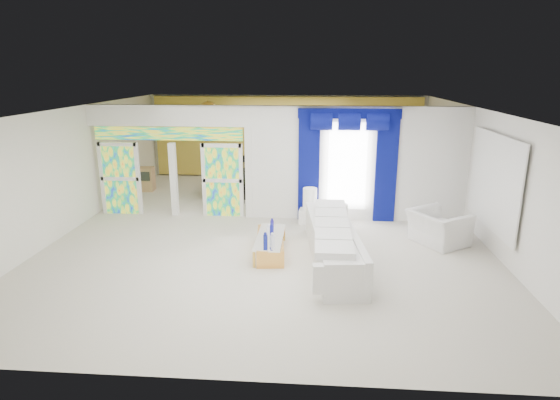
# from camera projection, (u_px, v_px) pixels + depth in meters

# --- Properties ---
(floor) EXTENTS (12.00, 12.00, 0.00)m
(floor) POSITION_uv_depth(u_px,v_px,m) (272.00, 229.00, 11.81)
(floor) COLOR #B7AF9E
(floor) RESTS_ON ground
(dividing_wall) EXTENTS (5.70, 0.18, 3.00)m
(dividing_wall) POSITION_uv_depth(u_px,v_px,m) (357.00, 164.00, 12.21)
(dividing_wall) COLOR white
(dividing_wall) RESTS_ON ground
(dividing_header) EXTENTS (4.30, 0.18, 0.55)m
(dividing_header) POSITION_uv_depth(u_px,v_px,m) (167.00, 116.00, 12.24)
(dividing_header) COLOR white
(dividing_header) RESTS_ON dividing_wall
(stained_panel_left) EXTENTS (0.95, 0.04, 2.00)m
(stained_panel_left) POSITION_uv_depth(u_px,v_px,m) (120.00, 179.00, 12.81)
(stained_panel_left) COLOR #994C3F
(stained_panel_left) RESTS_ON ground
(stained_panel_right) EXTENTS (0.95, 0.04, 2.00)m
(stained_panel_right) POSITION_uv_depth(u_px,v_px,m) (223.00, 180.00, 12.61)
(stained_panel_right) COLOR #994C3F
(stained_panel_right) RESTS_ON ground
(stained_transom) EXTENTS (4.00, 0.05, 0.35)m
(stained_transom) POSITION_uv_depth(u_px,v_px,m) (168.00, 134.00, 12.37)
(stained_transom) COLOR #994C3F
(stained_transom) RESTS_ON dividing_header
(window_pane) EXTENTS (1.00, 0.02, 2.30)m
(window_pane) POSITION_uv_depth(u_px,v_px,m) (347.00, 167.00, 12.15)
(window_pane) COLOR white
(window_pane) RESTS_ON dividing_wall
(blue_drape_left) EXTENTS (0.55, 0.10, 2.80)m
(blue_drape_left) POSITION_uv_depth(u_px,v_px,m) (309.00, 168.00, 12.20)
(blue_drape_left) COLOR #030544
(blue_drape_left) RESTS_ON ground
(blue_drape_right) EXTENTS (0.55, 0.10, 2.80)m
(blue_drape_right) POSITION_uv_depth(u_px,v_px,m) (386.00, 169.00, 12.06)
(blue_drape_right) COLOR #030544
(blue_drape_right) RESTS_ON ground
(blue_pelmet) EXTENTS (2.60, 0.12, 0.25)m
(blue_pelmet) POSITION_uv_depth(u_px,v_px,m) (349.00, 114.00, 11.75)
(blue_pelmet) COLOR #030544
(blue_pelmet) RESTS_ON dividing_wall
(wall_mirror) EXTENTS (0.04, 2.70, 1.90)m
(wall_mirror) POSITION_uv_depth(u_px,v_px,m) (495.00, 182.00, 10.07)
(wall_mirror) COLOR white
(wall_mirror) RESTS_ON ground
(gold_curtains) EXTENTS (9.70, 0.12, 2.90)m
(gold_curtains) POSITION_uv_depth(u_px,v_px,m) (286.00, 137.00, 17.07)
(gold_curtains) COLOR gold
(gold_curtains) RESTS_ON ground
(white_sofa) EXTENTS (1.21, 3.92, 0.73)m
(white_sofa) POSITION_uv_depth(u_px,v_px,m) (333.00, 244.00, 9.77)
(white_sofa) COLOR silver
(white_sofa) RESTS_ON ground
(coffee_table) EXTENTS (0.73, 1.74, 0.38)m
(coffee_table) POSITION_uv_depth(u_px,v_px,m) (270.00, 245.00, 10.21)
(coffee_table) COLOR gold
(coffee_table) RESTS_ON ground
(console_table) EXTENTS (1.17, 0.50, 0.38)m
(console_table) POSITION_uv_depth(u_px,v_px,m) (321.00, 217.00, 12.12)
(console_table) COLOR white
(console_table) RESTS_ON ground
(table_lamp) EXTENTS (0.36, 0.36, 0.58)m
(table_lamp) POSITION_uv_depth(u_px,v_px,m) (310.00, 199.00, 12.01)
(table_lamp) COLOR white
(table_lamp) RESTS_ON console_table
(armchair) EXTENTS (1.51, 1.56, 0.77)m
(armchair) POSITION_uv_depth(u_px,v_px,m) (438.00, 228.00, 10.72)
(armchair) COLOR silver
(armchair) RESTS_ON ground
(grand_piano) EXTENTS (1.77, 2.17, 1.00)m
(grand_piano) POSITION_uv_depth(u_px,v_px,m) (235.00, 176.00, 15.35)
(grand_piano) COLOR black
(grand_piano) RESTS_ON ground
(piano_bench) EXTENTS (1.03, 0.51, 0.33)m
(piano_bench) POSITION_uv_depth(u_px,v_px,m) (227.00, 199.00, 13.91)
(piano_bench) COLOR black
(piano_bench) RESTS_ON ground
(tv_console) EXTENTS (0.57, 0.53, 0.78)m
(tv_console) POSITION_uv_depth(u_px,v_px,m) (146.00, 179.00, 15.44)
(tv_console) COLOR tan
(tv_console) RESTS_ON ground
(chandelier) EXTENTS (0.60, 0.60, 0.60)m
(chandelier) POSITION_uv_depth(u_px,v_px,m) (208.00, 111.00, 14.53)
(chandelier) COLOR gold
(chandelier) RESTS_ON ceiling
(decanters) EXTENTS (0.25, 1.14, 0.29)m
(decanters) POSITION_uv_depth(u_px,v_px,m) (270.00, 233.00, 10.08)
(decanters) COLOR silver
(decanters) RESTS_ON coffee_table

